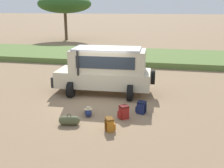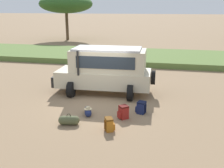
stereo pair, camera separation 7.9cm
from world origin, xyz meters
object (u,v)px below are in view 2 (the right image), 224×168
object	(u,v)px
backpack_cluster_center	(123,112)
backpack_beside_front_wheel	(109,124)
duffel_bag_low_black_case	(88,111)
duffel_bag_soft_canvas	(69,120)
safari_vehicle	(106,69)
backpack_near_rear_wheel	(141,108)
acacia_tree_far_left	(66,4)

from	to	relation	value
backpack_cluster_center	backpack_beside_front_wheel	bearing A→B (deg)	-104.92
backpack_beside_front_wheel	backpack_cluster_center	size ratio (longest dim) A/B	0.91
duffel_bag_low_black_case	duffel_bag_soft_canvas	bearing A→B (deg)	-110.70
safari_vehicle	duffel_bag_low_black_case	size ratio (longest dim) A/B	7.00
backpack_cluster_center	duffel_bag_low_black_case	size ratio (longest dim) A/B	0.73
duffel_bag_low_black_case	duffel_bag_soft_canvas	world-z (taller)	duffel_bag_soft_canvas
backpack_beside_front_wheel	duffel_bag_soft_canvas	world-z (taller)	backpack_beside_front_wheel
safari_vehicle	backpack_cluster_center	size ratio (longest dim) A/B	9.64
backpack_cluster_center	backpack_near_rear_wheel	bearing A→B (deg)	47.11
backpack_beside_front_wheel	backpack_cluster_center	xyz separation A→B (m)	(0.32, 1.21, 0.03)
backpack_cluster_center	backpack_near_rear_wheel	distance (m)	0.97
safari_vehicle	backpack_cluster_center	bearing A→B (deg)	-64.42
acacia_tree_far_left	duffel_bag_low_black_case	bearing A→B (deg)	-66.63
backpack_beside_front_wheel	acacia_tree_far_left	distance (m)	28.98
safari_vehicle	duffel_bag_soft_canvas	world-z (taller)	safari_vehicle
duffel_bag_low_black_case	duffel_bag_soft_canvas	size ratio (longest dim) A/B	0.93
safari_vehicle	duffel_bag_soft_canvas	distance (m)	4.34
backpack_beside_front_wheel	backpack_near_rear_wheel	bearing A→B (deg)	62.87
backpack_beside_front_wheel	duffel_bag_soft_canvas	xyz separation A→B (m)	(-1.66, 0.17, -0.07)
safari_vehicle	acacia_tree_far_left	world-z (taller)	acacia_tree_far_left
backpack_near_rear_wheel	duffel_bag_soft_canvas	world-z (taller)	backpack_near_rear_wheel
safari_vehicle	duffel_bag_soft_canvas	size ratio (longest dim) A/B	6.50
duffel_bag_low_black_case	duffel_bag_soft_canvas	xyz separation A→B (m)	(-0.43, -1.13, 0.03)
safari_vehicle	backpack_cluster_center	distance (m)	3.61
acacia_tree_far_left	backpack_cluster_center	bearing A→B (deg)	-63.73
backpack_cluster_center	duffel_bag_low_black_case	world-z (taller)	backpack_cluster_center
safari_vehicle	backpack_beside_front_wheel	bearing A→B (deg)	-74.84
backpack_beside_front_wheel	acacia_tree_far_left	world-z (taller)	acacia_tree_far_left
backpack_beside_front_wheel	backpack_near_rear_wheel	xyz separation A→B (m)	(0.99, 1.92, 0.01)
safari_vehicle	backpack_beside_front_wheel	distance (m)	4.61
backpack_near_rear_wheel	duffel_bag_low_black_case	bearing A→B (deg)	-164.26
backpack_cluster_center	acacia_tree_far_left	distance (m)	28.03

